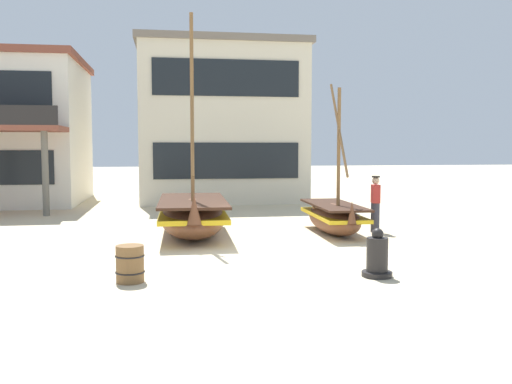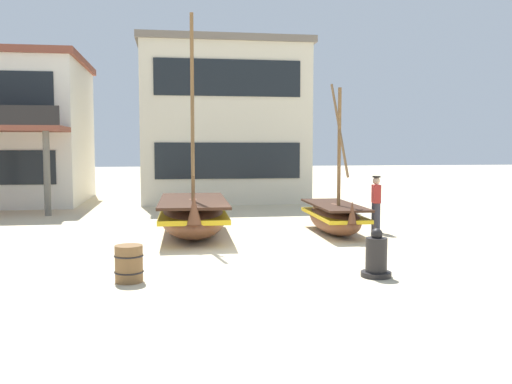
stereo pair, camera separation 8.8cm
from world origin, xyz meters
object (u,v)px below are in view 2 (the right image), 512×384
(harbor_building_main, at_px, (222,123))
(fishing_boat_near_left, at_px, (334,217))
(fisherman_by_hull, at_px, (376,204))
(capstan_winch, at_px, (376,257))
(fishing_boat_centre_large, at_px, (193,215))
(wooden_barrel, at_px, (129,264))

(harbor_building_main, bearing_deg, fishing_boat_near_left, -78.87)
(fisherman_by_hull, distance_m, capstan_winch, 5.88)
(fisherman_by_hull, relative_size, capstan_winch, 1.76)
(fishing_boat_centre_large, distance_m, fisherman_by_hull, 5.42)
(fishing_boat_near_left, bearing_deg, wooden_barrel, -137.06)
(fishing_boat_centre_large, distance_m, wooden_barrel, 5.46)
(capstan_winch, xyz_separation_m, harbor_building_main, (-1.48, 16.93, 3.32))
(capstan_winch, bearing_deg, fisherman_by_hull, 69.28)
(fisherman_by_hull, height_order, capstan_winch, fisherman_by_hull)
(fishing_boat_near_left, xyz_separation_m, harbor_building_main, (-2.26, 11.49, 3.20))
(capstan_winch, xyz_separation_m, wooden_barrel, (-4.76, 0.29, -0.03))
(capstan_winch, height_order, wooden_barrel, capstan_winch)
(harbor_building_main, bearing_deg, wooden_barrel, -101.15)
(capstan_winch, bearing_deg, fishing_boat_near_left, 81.86)
(fishing_boat_centre_large, height_order, capstan_winch, fishing_boat_centre_large)
(capstan_winch, distance_m, harbor_building_main, 17.32)
(capstan_winch, bearing_deg, wooden_barrel, 176.50)
(fishing_boat_centre_large, relative_size, wooden_barrel, 8.83)
(wooden_barrel, bearing_deg, capstan_winch, -3.50)
(fisherman_by_hull, bearing_deg, capstan_winch, -110.72)
(fishing_boat_centre_large, xyz_separation_m, fisherman_by_hull, (5.42, -0.07, 0.24))
(capstan_winch, distance_m, wooden_barrel, 4.77)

